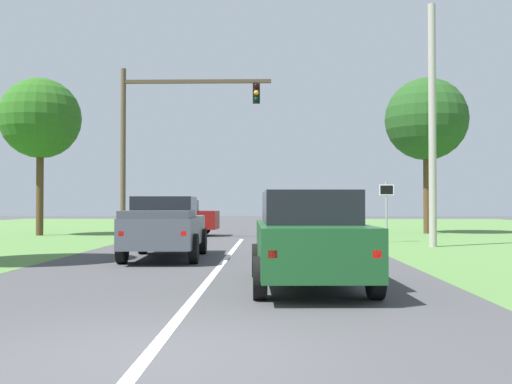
# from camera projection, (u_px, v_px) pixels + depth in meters

# --- Properties ---
(ground_plane) EXTENTS (120.00, 120.00, 0.00)m
(ground_plane) POSITION_uv_depth(u_px,v_px,m) (227.00, 258.00, 17.36)
(ground_plane) COLOR #424244
(lane_centre_stripe) EXTENTS (0.16, 40.39, 0.01)m
(lane_centre_stripe) POSITION_uv_depth(u_px,v_px,m) (151.00, 351.00, 6.37)
(lane_centre_stripe) COLOR white
(lane_centre_stripe) RESTS_ON ground_plane
(red_suv_near) EXTENTS (2.30, 5.03, 1.84)m
(red_suv_near) POSITION_uv_depth(u_px,v_px,m) (308.00, 236.00, 11.46)
(red_suv_near) COLOR #194C23
(red_suv_near) RESTS_ON ground_plane
(pickup_truck_lead) EXTENTS (2.28, 5.06, 1.80)m
(pickup_truck_lead) POSITION_uv_depth(u_px,v_px,m) (165.00, 226.00, 17.14)
(pickup_truck_lead) COLOR #4C515B
(pickup_truck_lead) RESTS_ON ground_plane
(traffic_light) EXTENTS (6.83, 0.40, 7.73)m
(traffic_light) POSITION_uv_depth(u_px,v_px,m) (161.00, 127.00, 26.72)
(traffic_light) COLOR brown
(traffic_light) RESTS_ON ground_plane
(keep_moving_sign) EXTENTS (0.60, 0.09, 2.52)m
(keep_moving_sign) POSITION_uv_depth(u_px,v_px,m) (387.00, 203.00, 24.45)
(keep_moving_sign) COLOR gray
(keep_moving_sign) RESTS_ON ground_plane
(oak_tree_right) EXTENTS (4.41, 4.41, 8.35)m
(oak_tree_right) POSITION_uv_depth(u_px,v_px,m) (426.00, 120.00, 31.74)
(oak_tree_right) COLOR #4C351E
(oak_tree_right) RESTS_ON ground_plane
(crossing_suv_far) EXTENTS (4.29, 2.14, 1.78)m
(crossing_suv_far) POSITION_uv_depth(u_px,v_px,m) (174.00, 217.00, 29.39)
(crossing_suv_far) COLOR maroon
(crossing_suv_far) RESTS_ON ground_plane
(utility_pole_right) EXTENTS (0.28, 0.28, 9.05)m
(utility_pole_right) POSITION_uv_depth(u_px,v_px,m) (432.00, 125.00, 21.95)
(utility_pole_right) COLOR #9E998E
(utility_pole_right) RESTS_ON ground_plane
(extra_tree_1) EXTENTS (4.05, 4.05, 7.95)m
(extra_tree_1) POSITION_uv_depth(u_px,v_px,m) (40.00, 119.00, 29.86)
(extra_tree_1) COLOR #4C351E
(extra_tree_1) RESTS_ON ground_plane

